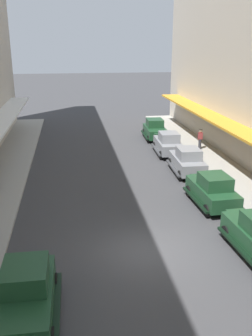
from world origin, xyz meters
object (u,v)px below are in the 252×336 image
at_px(parked_car_5, 155,129).
at_px(pedestrian_3, 200,139).
at_px(parked_car_1, 187,160).
at_px(parked_car_0, 168,143).
at_px(parked_car_6, 26,294).
at_px(parked_car_3, 213,189).

relative_size(parked_car_5, pedestrian_3, 2.58).
distance_m(parked_car_1, pedestrian_3, 6.00).
xyz_separation_m(parked_car_0, pedestrian_3, (2.87, 0.63, 0.07)).
height_order(parked_car_0, parked_car_6, same).
distance_m(parked_car_5, pedestrian_3, 5.29).
bearing_deg(pedestrian_3, parked_car_1, -117.32).
xyz_separation_m(parked_car_3, pedestrian_3, (3.01, 10.68, 0.07)).
bearing_deg(pedestrian_3, parked_car_5, 121.76).
distance_m(parked_car_1, parked_car_6, 16.10).
distance_m(parked_car_0, pedestrian_3, 2.94).
height_order(parked_car_1, parked_car_3, same).
bearing_deg(parked_car_0, parked_car_3, -90.80).
distance_m(parked_car_3, pedestrian_3, 11.10).
bearing_deg(parked_car_5, parked_car_0, -90.99).
height_order(parked_car_5, pedestrian_3, parked_car_5).
height_order(parked_car_0, parked_car_5, same).
bearing_deg(parked_car_6, parked_car_1, 54.03).
distance_m(parked_car_3, parked_car_5, 15.18).
bearing_deg(parked_car_1, parked_car_6, -125.97).
relative_size(parked_car_0, parked_car_1, 1.00).
bearing_deg(parked_car_3, parked_car_5, 89.13).
height_order(parked_car_0, parked_car_3, same).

